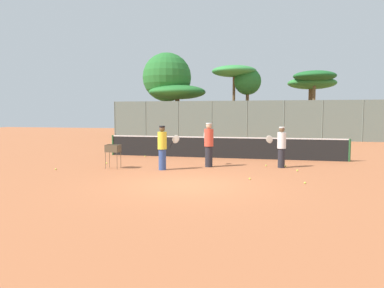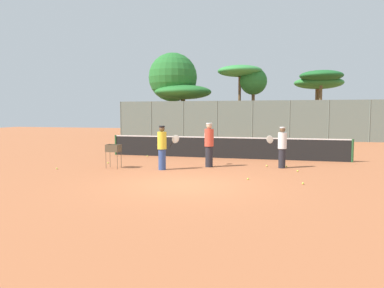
% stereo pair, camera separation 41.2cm
% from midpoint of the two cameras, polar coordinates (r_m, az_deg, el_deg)
% --- Properties ---
extents(ground_plane, '(80.00, 80.00, 0.00)m').
position_cam_midpoint_polar(ground_plane, '(11.90, -1.86, -6.26)').
color(ground_plane, '#B7663D').
extents(tennis_net, '(12.08, 0.10, 1.07)m').
position_cam_midpoint_polar(tennis_net, '(18.86, 4.03, -0.46)').
color(tennis_net, '#26592D').
rests_on(tennis_net, ground_plane).
extents(back_fence, '(24.15, 0.08, 3.29)m').
position_cam_midpoint_polar(back_fence, '(31.74, 7.99, 3.60)').
color(back_fence, slate).
rests_on(back_fence, ground_plane).
extents(tree_0, '(3.76, 3.76, 6.01)m').
position_cam_midpoint_polar(tree_0, '(35.48, 17.86, 9.71)').
color(tree_0, brown).
rests_on(tree_0, ground_plane).
extents(tree_1, '(4.01, 4.01, 6.52)m').
position_cam_midpoint_polar(tree_1, '(34.59, 6.08, 10.86)').
color(tree_1, brown).
rests_on(tree_1, ground_plane).
extents(tree_2, '(4.62, 4.62, 7.96)m').
position_cam_midpoint_polar(tree_2, '(36.25, -4.17, 10.07)').
color(tree_2, brown).
rests_on(tree_2, ground_plane).
extents(tree_3, '(5.36, 5.36, 4.88)m').
position_cam_midpoint_polar(tree_3, '(35.57, -2.60, 7.83)').
color(tree_3, brown).
rests_on(tree_3, ground_plane).
extents(tree_4, '(2.43, 2.43, 6.32)m').
position_cam_midpoint_polar(tree_4, '(34.50, 8.12, 9.32)').
color(tree_4, brown).
rests_on(tree_4, ground_plane).
extents(tree_5, '(4.46, 4.46, 5.59)m').
position_cam_midpoint_polar(tree_5, '(37.00, 17.49, 8.58)').
color(tree_5, brown).
rests_on(tree_5, ground_plane).
extents(player_white_outfit, '(0.86, 0.48, 1.70)m').
position_cam_midpoint_polar(player_white_outfit, '(15.86, 12.74, -0.37)').
color(player_white_outfit, '#26262D').
rests_on(player_white_outfit, ground_plane).
extents(player_red_cap, '(0.58, 0.86, 1.86)m').
position_cam_midpoint_polar(player_red_cap, '(15.72, 1.83, -0.02)').
color(player_red_cap, '#26262D').
rests_on(player_red_cap, ground_plane).
extents(player_yellow_shirt, '(0.87, 0.48, 1.76)m').
position_cam_midpoint_polar(player_yellow_shirt, '(14.95, -5.31, -0.47)').
color(player_yellow_shirt, '#334C8C').
rests_on(player_yellow_shirt, ground_plane).
extents(ball_cart, '(0.56, 0.41, 0.98)m').
position_cam_midpoint_polar(ball_cart, '(15.67, -12.72, -0.95)').
color(ball_cart, brown).
rests_on(ball_cart, ground_plane).
extents(tennis_ball_0, '(0.07, 0.07, 0.07)m').
position_cam_midpoint_polar(tennis_ball_0, '(16.01, -20.74, -3.59)').
color(tennis_ball_0, '#D1E54C').
rests_on(tennis_ball_0, ground_plane).
extents(tennis_ball_1, '(0.07, 0.07, 0.07)m').
position_cam_midpoint_polar(tennis_ball_1, '(17.22, -13.55, -2.84)').
color(tennis_ball_1, '#D1E54C').
rests_on(tennis_ball_1, ground_plane).
extents(tennis_ball_2, '(0.07, 0.07, 0.07)m').
position_cam_midpoint_polar(tennis_ball_2, '(16.25, 10.51, -3.24)').
color(tennis_ball_2, '#D1E54C').
rests_on(tennis_ball_2, ground_plane).
extents(tennis_ball_3, '(0.07, 0.07, 0.07)m').
position_cam_midpoint_polar(tennis_ball_3, '(16.26, 13.36, -3.28)').
color(tennis_ball_3, '#D1E54C').
rests_on(tennis_ball_3, ground_plane).
extents(tennis_ball_4, '(0.07, 0.07, 0.07)m').
position_cam_midpoint_polar(tennis_ball_4, '(12.94, 7.90, -5.25)').
color(tennis_ball_4, '#D1E54C').
rests_on(tennis_ball_4, ground_plane).
extents(tennis_ball_5, '(0.07, 0.07, 0.07)m').
position_cam_midpoint_polar(tennis_ball_5, '(15.13, 15.01, -3.91)').
color(tennis_ball_5, '#D1E54C').
rests_on(tennis_ball_5, ground_plane).
extents(tennis_ball_6, '(0.07, 0.07, 0.07)m').
position_cam_midpoint_polar(tennis_ball_6, '(19.55, -7.77, -1.85)').
color(tennis_ball_6, '#D1E54C').
rests_on(tennis_ball_6, ground_plane).
extents(tennis_ball_7, '(0.07, 0.07, 0.07)m').
position_cam_midpoint_polar(tennis_ball_7, '(12.54, 15.93, -5.72)').
color(tennis_ball_7, '#D1E54C').
rests_on(tennis_ball_7, ground_plane).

